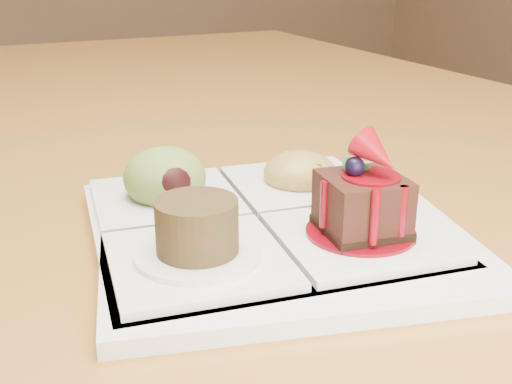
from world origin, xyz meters
name	(u,v)px	position (x,y,z in m)	size (l,w,h in m)	color
dining_table	(246,180)	(0.00, 0.00, 0.68)	(1.00, 1.80, 0.75)	#A17129
sampler_plate	(253,210)	(-0.12, -0.28, 0.77)	(0.27, 0.27, 0.09)	silver
second_plate	(279,232)	(-0.11, -0.30, 0.76)	(0.26, 0.26, 0.01)	silver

